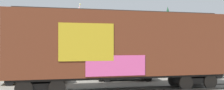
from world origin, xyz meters
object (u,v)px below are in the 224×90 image
parked_car_tan (35,72)px  parked_car_silver (195,67)px  freight_car (122,46)px  flagpole (80,29)px  parked_car_black (125,69)px

parked_car_tan → parked_car_silver: 13.12m
freight_car → parked_car_silver: size_ratio=2.77×
parked_car_silver → flagpole: bearing=136.0°
parked_car_silver → parked_car_tan: bearing=-179.1°
flagpole → parked_car_silver: (8.84, -8.54, -3.71)m
freight_car → parked_car_tan: (-5.24, 4.49, -1.87)m
flagpole → parked_car_black: 9.79m
parked_car_silver → parked_car_black: bearing=-178.7°
parked_car_black → parked_car_tan: bearing=-179.6°
parked_car_black → parked_car_silver: 6.30m
parked_car_tan → parked_car_black: bearing=0.4°
parked_car_black → parked_car_silver: bearing=1.3°
freight_car → parked_car_silver: 9.36m
flagpole → parked_car_silver: flagpole is taller
parked_car_tan → freight_car: bearing=-40.6°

